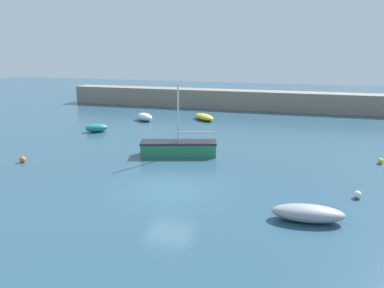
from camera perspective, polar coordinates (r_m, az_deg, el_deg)
The scene contains 10 objects.
ground_plane at distance 20.19m, azimuth -3.43°, elevation -7.44°, with size 120.00×120.00×0.20m, color #284C60.
harbor_breakwater at distance 46.19m, azimuth 7.69°, elevation 6.72°, with size 44.09×2.49×2.21m, color gray.
fishing_dinghy_green at distance 38.84m, azimuth -7.21°, elevation 4.13°, with size 2.57×2.41×0.77m.
open_tender_yellow at distance 38.88m, azimuth 1.88°, elevation 4.14°, with size 2.96×3.00×0.63m.
dinghy_near_pier at distance 34.59m, azimuth -14.34°, elevation 2.40°, with size 2.23×2.00×0.71m.
sailboat_twin_hulled at distance 26.37m, azimuth -2.07°, elevation -0.59°, with size 5.52×2.91×5.07m.
rowboat_white_midwater at distance 17.55m, azimuth 17.23°, elevation -10.04°, with size 3.25×1.48×0.72m.
mooring_buoy_yellow at distance 27.52m, azimuth 26.79°, elevation -2.31°, with size 0.36×0.36×0.36m, color yellow.
mooring_buoy_white at distance 20.93m, azimuth 23.91°, elevation -7.06°, with size 0.39×0.39×0.39m, color white.
mooring_buoy_orange at distance 27.24m, azimuth -24.43°, elevation -2.15°, with size 0.41×0.41×0.41m, color orange.
Camera 1 is at (6.09, -17.65, 7.56)m, focal length 35.00 mm.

